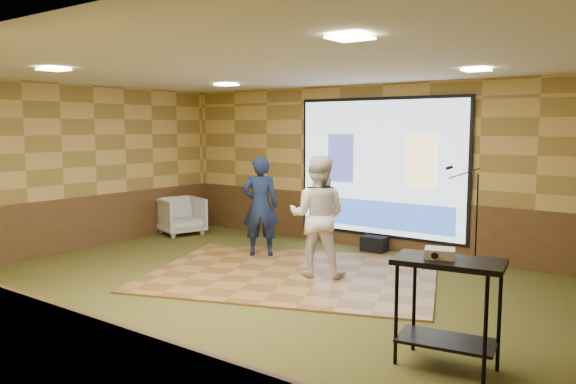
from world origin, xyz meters
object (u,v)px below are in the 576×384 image
Objects in this scene: dance_floor at (293,274)px; player_left at (260,206)px; av_table at (448,291)px; mic_stand at (472,240)px; player_right at (318,216)px; projector at (440,253)px; banquet_chair at (181,216)px; projector_screen at (380,169)px; duffel_bag at (374,244)px.

dance_floor is 1.59m from player_left.
av_table is 3.77m from mic_stand.
mic_stand is (3.27, 1.15, -0.39)m from player_left.
mic_stand is (1.75, 1.69, -0.43)m from player_right.
mic_stand is at bearing -158.03° from player_right.
player_right is 2.47m from mic_stand.
banquet_chair is (-6.76, 3.12, -0.69)m from projector.
av_table is at bearing 122.07° from player_right.
projector is at bearing -177.84° from av_table.
mic_stand is at bearing -16.74° from projector_screen.
mic_stand is at bearing 40.54° from dance_floor.
player_left is 3.49m from mic_stand.
player_right is 4.11× the size of duffel_bag.
projector_screen is at bearing -165.28° from player_left.
player_left is 1.66× the size of av_table.
projector_screen reaches higher than duffel_bag.
player_left is at bearing -83.92° from banquet_chair.
dance_floor is 2.82m from mic_stand.
player_right is (0.37, 0.12, 0.91)m from dance_floor.
player_right reaches higher than dance_floor.
duffel_bag is (0.01, -0.19, -1.34)m from projector_screen.
banquet_chair is at bearing -37.78° from player_right.
projector_screen is 3.22× the size of av_table.
av_table is at bearing -95.05° from banquet_chair.
duffel_bag is at bearing -168.83° from player_left.
projector is (2.76, -4.21, -0.40)m from projector_screen.
duffel_bag is (-1.88, 0.38, -0.36)m from mic_stand.
av_table is 2.37× the size of duffel_bag.
projector_screen is 5.13m from av_table.
player_left reaches higher than banquet_chair.
mic_stand is 5.91m from banquet_chair.
projector is at bearing -31.62° from dance_floor.
projector_screen is at bearing 159.47° from mic_stand.
projector is at bearing -95.35° from banquet_chair.
av_table is at bearing -30.85° from dance_floor.
projector_screen is 3.90× the size of banquet_chair.
av_table is (4.22, -2.49, -0.15)m from player_left.
dance_floor is 2.56× the size of mic_stand.
av_table reaches higher than duffel_bag.
projector_screen is 4.29m from banquet_chair.
projector_screen reaches higher than mic_stand.
dance_floor is 2.45× the size of player_left.
player_right reaches higher than duffel_bag.
projector is 0.31× the size of banquet_chair.
duffel_bag is at bearing 83.78° from dance_floor.
player_right is at bearing 123.91° from player_left.
av_table reaches higher than dance_floor.
av_table is at bearing -79.12° from mic_stand.
projector_screen reaches higher than player_right.
player_right reaches higher than player_left.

